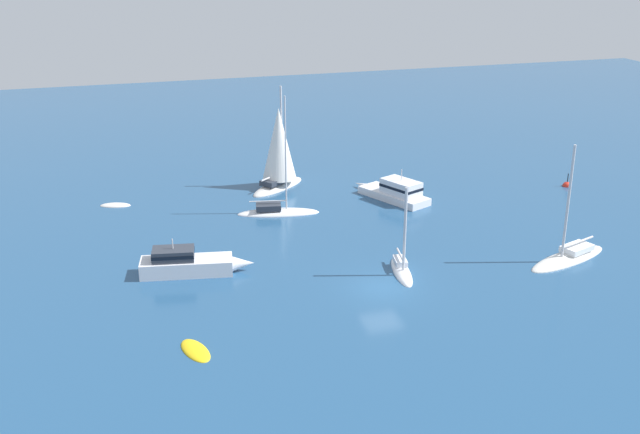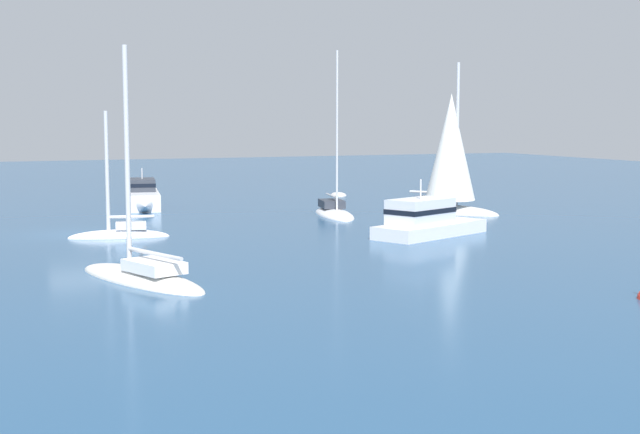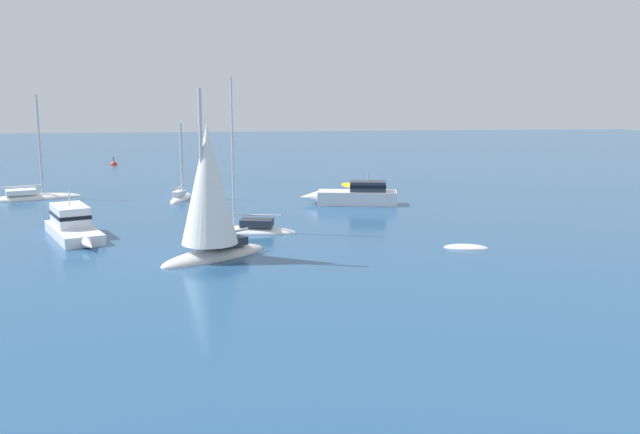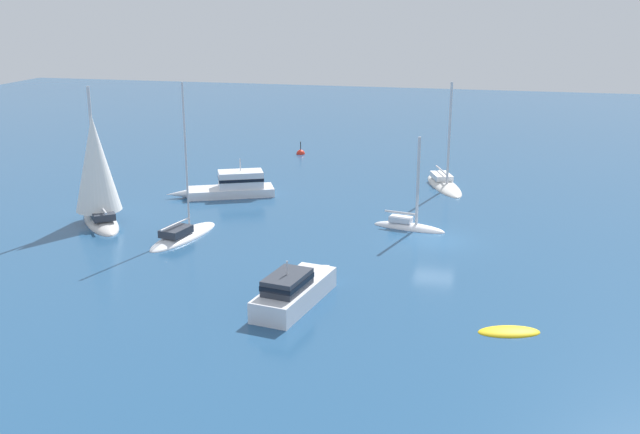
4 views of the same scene
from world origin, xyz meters
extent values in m
plane|color=navy|center=(0.00, 0.00, 0.00)|extent=(160.00, 160.00, 0.00)
ellipsoid|color=yellow|center=(-12.72, -4.49, 0.00)|extent=(1.94, 3.09, 0.42)
cube|color=white|center=(7.39, 16.24, 0.32)|extent=(4.79, 6.92, 0.64)
cone|color=white|center=(5.74, 19.92, 0.32)|extent=(1.25, 1.75, 0.64)
cube|color=silver|center=(7.72, 15.49, 1.26)|extent=(3.06, 3.81, 1.26)
cube|color=black|center=(7.72, 15.49, 1.33)|extent=(3.12, 3.87, 0.24)
cylinder|color=silver|center=(7.72, 15.49, 2.37)|extent=(0.08, 0.08, 0.95)
cylinder|color=red|center=(7.08, 15.94, 1.13)|extent=(0.32, 0.32, 0.98)
sphere|color=tan|center=(7.08, 15.94, 1.74)|extent=(0.24, 0.24, 0.24)
cube|color=white|center=(-11.78, 5.91, 0.53)|extent=(6.35, 3.02, 1.06)
cone|color=white|center=(-8.07, 5.26, 0.53)|extent=(1.68, 1.30, 1.06)
cube|color=#2D333D|center=(-12.60, 6.05, 1.45)|extent=(2.98, 2.05, 0.79)
cube|color=black|center=(-12.60, 6.05, 1.49)|extent=(3.02, 2.10, 0.24)
cylinder|color=silver|center=(-12.60, 6.05, 2.19)|extent=(0.08, 0.08, 0.70)
ellipsoid|color=silver|center=(-1.40, 22.31, 0.00)|extent=(6.48, 5.78, 1.08)
cube|color=#2D333D|center=(-2.02, 21.80, 0.77)|extent=(2.45, 2.35, 0.46)
cylinder|color=silver|center=(-0.87, 22.73, 4.82)|extent=(0.19, 0.19, 8.56)
cylinder|color=silver|center=(-2.05, 21.78, 1.25)|extent=(2.45, 2.03, 0.15)
cone|color=white|center=(-1.18, 22.48, 4.05)|extent=(4.26, 4.26, 6.42)
ellipsoid|color=white|center=(2.11, 1.88, 0.00)|extent=(2.06, 5.00, 0.79)
cube|color=silver|center=(2.23, 2.45, 0.58)|extent=(1.06, 1.59, 0.37)
cylinder|color=silver|center=(2.02, 1.40, 3.27)|extent=(0.19, 0.19, 5.76)
cylinder|color=silver|center=(2.23, 2.48, 1.01)|extent=(0.58, 2.18, 0.15)
ellipsoid|color=white|center=(-3.03, 15.61, 0.00)|extent=(6.93, 3.13, 0.77)
cube|color=#2D333D|center=(-3.82, 15.77, 0.62)|extent=(2.23, 1.67, 0.47)
cylinder|color=silver|center=(-2.37, 15.48, 5.05)|extent=(0.12, 0.12, 9.33)
cylinder|color=silver|center=(-3.85, 15.77, 1.10)|extent=(2.98, 0.68, 0.10)
ellipsoid|color=silver|center=(14.15, 0.50, 0.00)|extent=(7.79, 4.37, 0.85)
cube|color=white|center=(15.01, 0.81, 0.63)|extent=(2.60, 2.04, 0.41)
cylinder|color=silver|center=(13.44, 0.25, 4.42)|extent=(0.19, 0.19, 7.98)
cylinder|color=silver|center=(15.04, 0.82, 1.08)|extent=(3.26, 1.28, 0.15)
sphere|color=red|center=(23.84, 15.01, 0.00)|extent=(0.83, 0.83, 0.83)
cylinder|color=black|center=(23.84, 15.01, 0.81)|extent=(0.08, 0.08, 0.79)
camera|label=1|loc=(-16.83, -41.32, 21.21)|focal=42.67mm
camera|label=2|loc=(46.09, -5.85, 5.84)|focal=50.56mm
camera|label=3|loc=(-3.19, 61.00, 9.38)|focal=40.65mm
camera|label=4|loc=(-45.34, -3.36, 14.82)|focal=42.28mm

